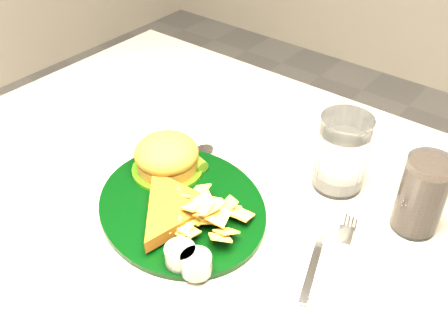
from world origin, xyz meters
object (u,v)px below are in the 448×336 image
(table, at_px, (235,334))
(water_glass, at_px, (342,153))
(dinner_plate, at_px, (181,192))
(fork_napkin, at_px, (316,263))
(cola_glass, at_px, (422,195))

(table, bearing_deg, water_glass, 52.08)
(dinner_plate, bearing_deg, fork_napkin, 31.32)
(table, height_order, cola_glass, cola_glass)
(dinner_plate, xyz_separation_m, water_glass, (0.16, 0.20, 0.03))
(table, distance_m, fork_napkin, 0.42)
(table, relative_size, cola_glass, 9.60)
(fork_napkin, bearing_deg, water_glass, 91.11)
(cola_glass, xyz_separation_m, fork_napkin, (-0.07, -0.16, -0.06))
(dinner_plate, relative_size, fork_napkin, 1.83)
(table, xyz_separation_m, cola_glass, (0.24, 0.12, 0.44))
(water_glass, height_order, cola_glass, water_glass)
(table, relative_size, water_glass, 9.15)
(dinner_plate, distance_m, fork_napkin, 0.23)
(cola_glass, distance_m, fork_napkin, 0.19)
(cola_glass, bearing_deg, table, -154.16)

